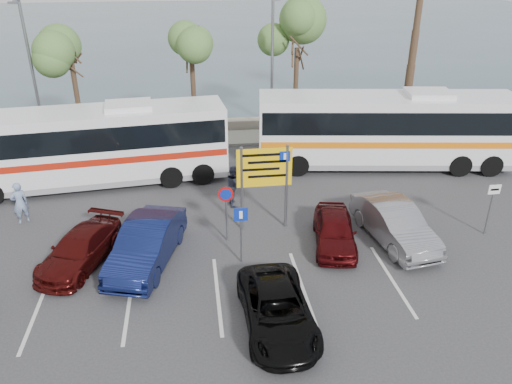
{
  "coord_description": "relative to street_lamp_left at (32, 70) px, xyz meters",
  "views": [
    {
      "loc": [
        -1.74,
        -14.55,
        10.4
      ],
      "look_at": [
        0.64,
        3.0,
        1.76
      ],
      "focal_mm": 35.0,
      "sensor_mm": 36.0,
      "label": 1
    }
  ],
  "objects": [
    {
      "name": "car_blue",
      "position": [
        6.4,
        -12.28,
        -3.81
      ],
      "size": [
        2.94,
        5.08,
        1.58
      ],
      "primitive_type": "imported",
      "rotation": [
        0.0,
        0.0,
        -0.28
      ],
      "color": "#0F1849",
      "rests_on": "ground"
    },
    {
      "name": "car_maroon",
      "position": [
        4.0,
        -12.02,
        -3.99
      ],
      "size": [
        3.15,
        4.52,
        1.22
      ],
      "primitive_type": "imported",
      "rotation": [
        0.0,
        0.0,
        -0.38
      ],
      "color": "#450C0B",
      "rests_on": "ground"
    },
    {
      "name": "tree_left",
      "position": [
        2.0,
        0.48,
        1.41
      ],
      "size": [
        3.2,
        3.2,
        7.2
      ],
      "color": "#382619",
      "rests_on": "kerb_strip"
    },
    {
      "name": "sign_parking",
      "position": [
        9.8,
        -12.73,
        -3.13
      ],
      "size": [
        0.5,
        0.07,
        2.25
      ],
      "color": "slate",
      "rests_on": "ground"
    },
    {
      "name": "car_silver_b",
      "position": [
        15.9,
        -12.02,
        -3.83
      ],
      "size": [
        2.3,
        4.84,
        1.53
      ],
      "primitive_type": "imported",
      "rotation": [
        0.0,
        0.0,
        0.15
      ],
      "color": "gray",
      "rests_on": "ground"
    },
    {
      "name": "kerb_strip",
      "position": [
        10.0,
        0.48,
        -4.52
      ],
      "size": [
        44.0,
        2.4,
        0.15
      ],
      "primitive_type": "cube",
      "color": "gray",
      "rests_on": "ground"
    },
    {
      "name": "sign_taxi",
      "position": [
        19.8,
        -12.03,
        -3.18
      ],
      "size": [
        0.5,
        0.07,
        2.2
      ],
      "color": "slate",
      "rests_on": "ground"
    },
    {
      "name": "car_red",
      "position": [
        13.5,
        -12.02,
        -3.95
      ],
      "size": [
        2.25,
        4.05,
        1.3
      ],
      "primitive_type": "imported",
      "rotation": [
        0.0,
        0.0,
        -0.2
      ],
      "color": "#45090B",
      "rests_on": "ground"
    },
    {
      "name": "coach_bus_left",
      "position": [
        3.5,
        -4.98,
        -2.76
      ],
      "size": [
        12.9,
        3.96,
        3.96
      ],
      "color": "white",
      "rests_on": "ground"
    },
    {
      "name": "seawall",
      "position": [
        10.0,
        2.48,
        -4.3
      ],
      "size": [
        48.0,
        0.8,
        0.6
      ],
      "primitive_type": "cube",
      "color": "gray",
      "rests_on": "ground"
    },
    {
      "name": "pedestrian_near",
      "position": [
        1.0,
        -8.52,
        -3.68
      ],
      "size": [
        0.8,
        0.74,
        1.83
      ],
      "primitive_type": "imported",
      "rotation": [
        0.0,
        0.0,
        3.74
      ],
      "color": "#7B90B4",
      "rests_on": "ground"
    },
    {
      "name": "ground",
      "position": [
        10.0,
        -13.52,
        -4.6
      ],
      "size": [
        120.0,
        120.0,
        0.0
      ],
      "primitive_type": "plane",
      "color": "#333336",
      "rests_on": "ground"
    },
    {
      "name": "tree_right",
      "position": [
        14.5,
        0.48,
        1.57
      ],
      "size": [
        3.2,
        3.2,
        7.4
      ],
      "color": "#382619",
      "rests_on": "kerb_strip"
    },
    {
      "name": "suv_black",
      "position": [
        10.5,
        -16.31,
        -3.99
      ],
      "size": [
        2.12,
        4.44,
        1.22
      ],
      "primitive_type": "imported",
      "rotation": [
        0.0,
        0.0,
        0.02
      ],
      "color": "black",
      "rests_on": "ground"
    },
    {
      "name": "lane_markings",
      "position": [
        8.86,
        -14.52,
        -4.6
      ],
      "size": [
        12.02,
        4.2,
        0.01
      ],
      "primitive_type": null,
      "color": "silver",
      "rests_on": "ground"
    },
    {
      "name": "direction_sign",
      "position": [
        11.0,
        -10.32,
        -2.17
      ],
      "size": [
        2.2,
        0.12,
        3.6
      ],
      "color": "slate",
      "rests_on": "ground"
    },
    {
      "name": "sign_no_stop",
      "position": [
        9.4,
        -11.13,
        -3.02
      ],
      "size": [
        0.6,
        0.08,
        2.35
      ],
      "color": "slate",
      "rests_on": "ground"
    },
    {
      "name": "coach_bus_right",
      "position": [
        18.17,
        -4.7,
        -2.72
      ],
      "size": [
        13.27,
        4.55,
        4.06
      ],
      "color": "white",
      "rests_on": "ground"
    },
    {
      "name": "street_lamp_left",
      "position": [
        0.0,
        0.0,
        0.0
      ],
      "size": [
        0.45,
        1.15,
        8.01
      ],
      "color": "slate",
      "rests_on": "kerb_strip"
    },
    {
      "name": "pedestrian_far",
      "position": [
        10.0,
        -8.05,
        -3.67
      ],
      "size": [
        0.77,
        0.95,
        1.85
      ],
      "primitive_type": "imported",
      "rotation": [
        0.0,
        0.0,
        1.65
      ],
      "color": "#373D53",
      "rests_on": "ground"
    },
    {
      "name": "tree_mid",
      "position": [
        8.5,
        0.48,
        2.06
      ],
      "size": [
        3.2,
        3.2,
        8.0
      ],
      "color": "#382619",
      "rests_on": "kerb_strip"
    },
    {
      "name": "street_lamp_right",
      "position": [
        13.0,
        0.0,
        0.0
      ],
      "size": [
        0.45,
        1.15,
        8.01
      ],
      "color": "slate",
      "rests_on": "kerb_strip"
    },
    {
      "name": "sea",
      "position": [
        10.0,
        46.48,
        -4.59
      ],
      "size": [
        140.0,
        140.0,
        0.0
      ],
      "primitive_type": "plane",
      "color": "#3B545F",
      "rests_on": "ground"
    }
  ]
}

